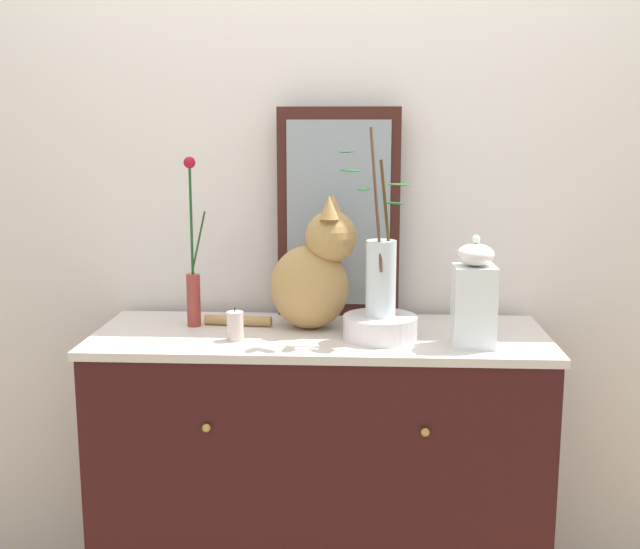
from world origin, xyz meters
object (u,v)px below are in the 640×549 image
(mirror_leaning, at_px, (339,213))
(vase_slim_green, at_px, (193,278))
(vase_glass_clear, at_px, (380,272))
(candle_pillar, at_px, (235,326))
(bowl_porcelain, at_px, (380,327))
(sideboard, at_px, (320,478))
(jar_lidded_porcelain, at_px, (474,297))
(cat_sitting, at_px, (314,273))

(mirror_leaning, distance_m, vase_slim_green, 0.51)
(vase_glass_clear, distance_m, candle_pillar, 0.45)
(bowl_porcelain, relative_size, candle_pillar, 2.24)
(sideboard, relative_size, vase_slim_green, 2.60)
(sideboard, distance_m, vase_slim_green, 0.75)
(sideboard, relative_size, bowl_porcelain, 6.27)
(sideboard, xyz_separation_m, vase_slim_green, (-0.40, 0.06, 0.63))
(vase_slim_green, bearing_deg, jar_lidded_porcelain, -12.35)
(bowl_porcelain, bearing_deg, mirror_leaning, 114.39)
(sideboard, distance_m, cat_sitting, 0.65)
(cat_sitting, bearing_deg, bowl_porcelain, -28.80)
(vase_slim_green, bearing_deg, bowl_porcelain, -11.89)
(sideboard, height_order, cat_sitting, cat_sitting)
(vase_glass_clear, bearing_deg, vase_slim_green, 167.93)
(mirror_leaning, xyz_separation_m, candle_pillar, (-0.29, -0.33, -0.30))
(candle_pillar, bearing_deg, mirror_leaning, 48.96)
(sideboard, relative_size, cat_sitting, 2.86)
(cat_sitting, bearing_deg, mirror_leaning, 69.38)
(jar_lidded_porcelain, bearing_deg, vase_slim_green, 167.65)
(vase_slim_green, distance_m, bowl_porcelain, 0.60)
(sideboard, bearing_deg, cat_sitting, 111.60)
(sideboard, distance_m, vase_glass_clear, 0.70)
(vase_slim_green, xyz_separation_m, vase_glass_clear, (0.58, -0.12, 0.05))
(cat_sitting, relative_size, jar_lidded_porcelain, 1.50)
(vase_slim_green, bearing_deg, sideboard, -9.02)
(bowl_porcelain, relative_size, vase_glass_clear, 0.40)
(mirror_leaning, xyz_separation_m, cat_sitting, (-0.07, -0.18, -0.17))
(mirror_leaning, relative_size, vase_slim_green, 1.29)
(mirror_leaning, distance_m, bowl_porcelain, 0.44)
(jar_lidded_porcelain, bearing_deg, candle_pillar, 178.29)
(mirror_leaning, xyz_separation_m, vase_glass_clear, (0.13, -0.29, -0.14))
(candle_pillar, bearing_deg, vase_glass_clear, 5.42)
(sideboard, xyz_separation_m, cat_sitting, (-0.02, 0.05, 0.65))
(mirror_leaning, height_order, bowl_porcelain, mirror_leaning)
(vase_slim_green, bearing_deg, mirror_leaning, 20.89)
(sideboard, height_order, vase_glass_clear, vase_glass_clear)
(mirror_leaning, height_order, cat_sitting, mirror_leaning)
(mirror_leaning, distance_m, vase_glass_clear, 0.35)
(sideboard, height_order, candle_pillar, candle_pillar)
(bowl_porcelain, xyz_separation_m, jar_lidded_porcelain, (0.26, -0.06, 0.11))
(candle_pillar, bearing_deg, sideboard, 22.44)
(mirror_leaning, relative_size, cat_sitting, 1.42)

